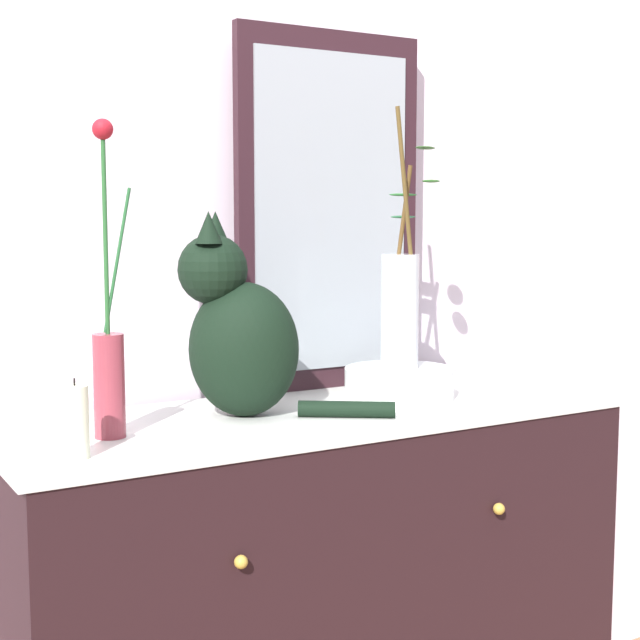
% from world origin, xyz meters
% --- Properties ---
extents(wall_back, '(4.40, 0.08, 2.60)m').
position_xyz_m(wall_back, '(0.00, 0.29, 1.30)').
color(wall_back, silver).
rests_on(wall_back, ground_plane).
extents(sideboard, '(1.30, 0.45, 0.89)m').
position_xyz_m(sideboard, '(0.00, -0.00, 0.45)').
color(sideboard, black).
rests_on(sideboard, ground_plane).
extents(mirror_leaning, '(0.46, 0.03, 0.79)m').
position_xyz_m(mirror_leaning, '(0.14, 0.19, 1.29)').
color(mirror_leaning, black).
rests_on(mirror_leaning, sideboard).
extents(cat_sitting, '(0.39, 0.30, 0.40)m').
position_xyz_m(cat_sitting, '(-0.17, 0.02, 1.06)').
color(cat_sitting, black).
rests_on(cat_sitting, sideboard).
extents(vase_slim_green, '(0.08, 0.05, 0.55)m').
position_xyz_m(vase_slim_green, '(-0.45, -0.03, 1.03)').
color(vase_slim_green, brown).
rests_on(vase_slim_green, sideboard).
extents(bowl_porcelain, '(0.23, 0.23, 0.07)m').
position_xyz_m(bowl_porcelain, '(0.20, 0.00, 0.92)').
color(bowl_porcelain, white).
rests_on(bowl_porcelain, sideboard).
extents(vase_glass_clear, '(0.12, 0.17, 0.54)m').
position_xyz_m(vase_glass_clear, '(0.20, 0.00, 1.09)').
color(vase_glass_clear, silver).
rests_on(vase_glass_clear, bowl_porcelain).
extents(candle_pillar, '(0.04, 0.04, 0.13)m').
position_xyz_m(candle_pillar, '(-0.54, -0.14, 0.95)').
color(candle_pillar, beige).
rests_on(candle_pillar, sideboard).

